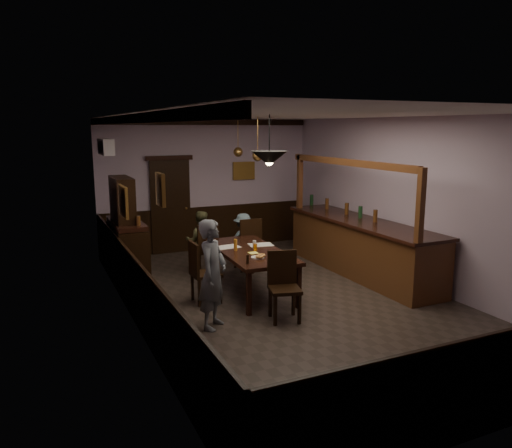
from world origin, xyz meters
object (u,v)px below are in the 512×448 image
dining_table (250,254)px  chair_far_right (249,242)px  chair_far_left (205,247)px  pendant_brass_mid (258,156)px  person_seated_right (243,240)px  person_seated_left (201,241)px  chair_side (201,270)px  pendant_iron (269,158)px  chair_near (284,282)px  bar_counter (360,245)px  soda_can (255,247)px  pendant_brass_far (238,152)px  coffee_cup (280,253)px  sideboard (127,240)px  person_standing (213,274)px

dining_table → chair_far_right: bearing=67.5°
chair_far_right → chair_far_left: bearing=-2.3°
pendant_brass_mid → person_seated_right: bearing=87.8°
dining_table → person_seated_right: 1.62m
chair_far_left → chair_far_right: 0.89m
chair_far_left → person_seated_left: 0.29m
chair_side → pendant_iron: pendant_iron is taller
chair_near → bar_counter: (2.43, 1.44, 0.01)m
chair_near → pendant_iron: size_ratio=1.35×
person_seated_left → soda_can: size_ratio=10.08×
person_seated_left → pendant_brass_mid: 2.06m
chair_far_left → chair_far_right: bearing=168.3°
person_seated_right → pendant_brass_far: bearing=-97.4°
dining_table → coffee_cup: size_ratio=28.06×
soda_can → sideboard: 2.45m
person_standing → person_seated_right: person_standing is taller
chair_near → pendant_brass_mid: (0.54, 2.09, 1.74)m
coffee_cup → pendant_brass_far: bearing=84.2°
soda_can → chair_far_left: bearing=107.0°
person_seated_right → pendant_brass_mid: bearing=94.9°
chair_far_right → soda_can: size_ratio=8.83×
dining_table → chair_side: size_ratio=2.22×
chair_near → soda_can: chair_near is taller
chair_side → pendant_brass_mid: 2.44m
chair_near → soda_can: (0.10, 1.22, 0.25)m
chair_side → pendant_brass_mid: pendant_brass_mid is taller
chair_near → pendant_iron: (0.01, 0.52, 1.79)m
dining_table → bar_counter: (2.39, 0.12, -0.12)m
person_seated_left → soda_can: (0.43, -1.67, 0.20)m
chair_near → person_seated_right: size_ratio=0.92×
chair_far_right → chair_side: 2.02m
sideboard → dining_table: bearing=-39.4°
chair_far_right → person_seated_right: person_seated_right is taller
chair_far_left → pendant_brass_far: (1.07, 0.91, 1.74)m
chair_far_left → soda_can: chair_far_left is taller
chair_far_left → person_seated_right: 0.93m
chair_side → pendant_brass_mid: size_ratio=1.25×
coffee_cup → sideboard: bearing=138.2°
chair_side → person_seated_right: person_seated_right is taller
chair_far_left → chair_side: (-0.57, -1.45, -0.00)m
chair_side → soda_can: 1.03m
person_seated_left → bar_counter: 3.12m
pendant_iron → coffee_cup: bearing=36.2°
pendant_iron → person_seated_left: bearing=98.1°
person_seated_right → pendant_brass_far: (0.17, 0.67, 1.75)m
sideboard → pendant_brass_mid: bearing=-17.2°
dining_table → coffee_cup: coffee_cup is taller
soda_can → pendant_iron: pendant_iron is taller
pendant_iron → pendant_brass_far: size_ratio=0.93×
chair_far_right → person_standing: 2.94m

